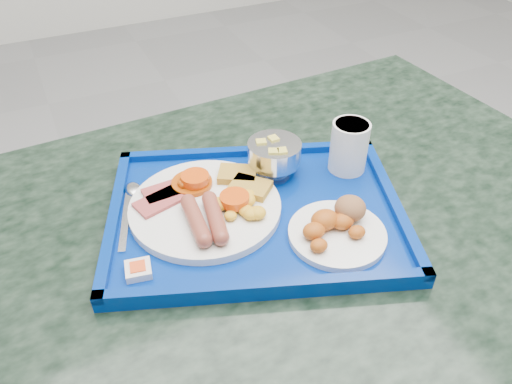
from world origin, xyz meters
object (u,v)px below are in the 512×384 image
(fruit_bowl, at_px, (274,154))
(juice_cup, at_px, (349,145))
(bread_plate, at_px, (338,226))
(main_plate, at_px, (209,204))
(tray, at_px, (256,214))
(table, at_px, (270,294))

(fruit_bowl, height_order, juice_cup, juice_cup)
(juice_cup, bearing_deg, bread_plate, -128.11)
(main_plate, distance_m, bread_plate, 0.21)
(main_plate, distance_m, fruit_bowl, 0.15)
(tray, distance_m, main_plate, 0.08)
(juice_cup, bearing_deg, fruit_bowl, 161.13)
(table, xyz_separation_m, tray, (-0.03, 0.01, 0.21))
(tray, height_order, main_plate, main_plate)
(main_plate, height_order, fruit_bowl, fruit_bowl)
(main_plate, height_order, bread_plate, bread_plate)
(table, bearing_deg, main_plate, 154.82)
(fruit_bowl, bearing_deg, table, -118.64)
(table, xyz_separation_m, fruit_bowl, (0.05, 0.09, 0.26))
(main_plate, relative_size, bread_plate, 1.64)
(bread_plate, bearing_deg, tray, 130.98)
(bread_plate, relative_size, juice_cup, 1.62)
(bread_plate, distance_m, fruit_bowl, 0.19)
(table, xyz_separation_m, main_plate, (-0.10, 0.04, 0.23))
(main_plate, height_order, juice_cup, juice_cup)
(table, height_order, main_plate, main_plate)
(table, bearing_deg, fruit_bowl, 61.36)
(main_plate, xyz_separation_m, juice_cup, (0.27, 0.00, 0.04))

